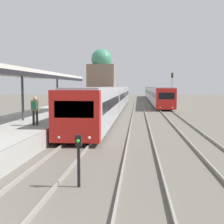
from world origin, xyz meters
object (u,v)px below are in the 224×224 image
Objects in this scene: person_on_platform at (35,108)px; train_near at (113,98)px; train_far at (154,93)px; signal_mast_far at (172,86)px; signal_post_near at (79,155)px.

train_near reaches higher than person_on_platform.
signal_mast_far is at bearing -86.79° from train_far.
signal_mast_far is (10.85, 28.78, 1.29)m from person_on_platform.
train_near is at bearing -102.95° from train_far.
train_far is 24.30m from signal_mast_far.
train_near is 29.35× the size of signal_post_near.
train_far is at bearing 77.05° from train_near.
train_far is (6.88, 29.92, -0.03)m from train_near.
signal_post_near is at bearing -95.14° from train_far.
person_on_platform reaches higher than signal_post_near.
signal_mast_far is (6.82, 36.56, 2.19)m from signal_post_near.
train_far is 11.83× the size of signal_mast_far.
train_far is (9.49, 53.00, -0.24)m from person_on_platform.
train_near is 30.90m from signal_post_near.
signal_post_near is 37.26m from signal_mast_far.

